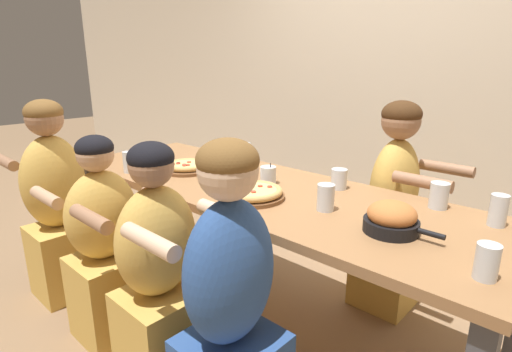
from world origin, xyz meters
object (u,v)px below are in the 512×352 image
drinking_glass_a (245,156)px  drinking_glass_g (487,262)px  diner_far_midright (392,215)px  diner_near_midleft (106,250)px  drinking_glass_b (129,163)px  drinking_glass_f (326,199)px  empty_plate_a (145,157)px  cocktail_glass_blue (268,176)px  diner_near_midright (230,315)px  diner_near_left (57,208)px  diner_near_center (159,281)px  drinking_glass_d (339,180)px  pizza_board_second (187,167)px  empty_plate_b (233,174)px  pizza_board_main (252,193)px  skillet_bowl (392,219)px  drinking_glass_c (439,197)px  drinking_glass_e (498,213)px

drinking_glass_a → drinking_glass_g: 1.51m
diner_far_midright → diner_near_midleft: size_ratio=1.12×
drinking_glass_b → drinking_glass_f: 1.20m
empty_plate_a → cocktail_glass_blue: (1.00, 0.11, 0.04)m
diner_near_midright → diner_far_midright: bearing=-0.9°
cocktail_glass_blue → diner_far_midright: (0.45, 0.56, -0.26)m
drinking_glass_g → diner_near_left: size_ratio=0.09×
diner_far_midright → diner_near_center: 1.33m
diner_near_center → cocktail_glass_blue: bearing=-0.7°
drinking_glass_d → pizza_board_second: bearing=-159.5°
diner_near_center → empty_plate_b: bearing=19.5°
empty_plate_a → diner_far_midright: bearing=24.9°
drinking_glass_b → diner_near_center: 0.86m
drinking_glass_b → pizza_board_main: bearing=10.4°
skillet_bowl → diner_near_center: size_ratio=0.27×
drinking_glass_c → diner_far_midright: size_ratio=0.10×
cocktail_glass_blue → drinking_glass_a: drinking_glass_a is taller
empty_plate_b → diner_near_midright: 0.98m
skillet_bowl → empty_plate_b: 1.00m
diner_far_midright → diner_near_midright: bearing=-0.9°
pizza_board_second → diner_near_left: diner_near_left is taller
pizza_board_second → diner_far_midright: bearing=35.5°
drinking_glass_b → drinking_glass_d: bearing=28.0°
drinking_glass_b → diner_near_center: bearing=-23.0°
cocktail_glass_blue → drinking_glass_g: (1.10, -0.28, 0.01)m
empty_plate_b → diner_near_midright: (0.68, -0.67, -0.24)m
drinking_glass_g → drinking_glass_b: bearing=-177.0°
pizza_board_main → drinking_glass_c: (0.68, 0.46, 0.02)m
pizza_board_second → cocktail_glass_blue: bearing=14.3°
skillet_bowl → drinking_glass_f: bearing=175.3°
drinking_glass_g → diner_near_center: bearing=-159.9°
pizza_board_second → empty_plate_a: 0.48m
drinking_glass_b → drinking_glass_e: drinking_glass_e is taller
diner_near_left → diner_near_midright: bearing=-90.0°
drinking_glass_b → drinking_glass_c: 1.64m
pizza_board_main → diner_far_midright: (0.35, 0.78, -0.25)m
empty_plate_a → drinking_glass_f: drinking_glass_f is taller
drinking_glass_e → drinking_glass_f: size_ratio=1.09×
empty_plate_a → drinking_glass_c: (1.78, 0.35, 0.04)m
cocktail_glass_blue → drinking_glass_c: size_ratio=1.01×
pizza_board_second → drinking_glass_a: bearing=59.7°
empty_plate_a → diner_near_center: (0.99, -0.58, -0.29)m
pizza_board_main → drinking_glass_d: drinking_glass_d is taller
drinking_glass_d → diner_far_midright: 0.48m
drinking_glass_e → drinking_glass_b: bearing=-162.1°
pizza_board_main → diner_near_midleft: size_ratio=0.29×
drinking_glass_b → diner_near_midleft: bearing=-50.9°
drinking_glass_g → diner_near_midleft: diner_near_midleft is taller
pizza_board_second → drinking_glass_g: 1.62m
empty_plate_b → drinking_glass_c: bearing=13.7°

